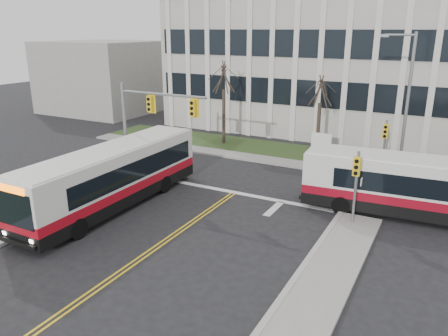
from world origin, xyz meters
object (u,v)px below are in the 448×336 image
streetlight (405,98)px  bus_cross (419,189)px  bus_main (113,178)px  directory_sign (321,144)px  newspaper_box_blue (49,198)px  newspaper_box_red (17,206)px

streetlight → bus_cross: 7.86m
bus_cross → bus_main: bearing=-71.4°
bus_cross → directory_sign: bearing=-141.6°
streetlight → bus_main: 18.68m
bus_cross → newspaper_box_blue: bus_cross is taller
newspaper_box_blue → newspaper_box_red: same height
newspaper_box_red → bus_main: bearing=18.7°
directory_sign → newspaper_box_red: size_ratio=2.11×
streetlight → newspaper_box_red: bearing=-135.9°
directory_sign → bus_main: size_ratio=0.16×
bus_cross → newspaper_box_red: (-18.61, -9.54, -1.07)m
streetlight → bus_main: size_ratio=0.76×
newspaper_box_red → newspaper_box_blue: bearing=46.6°
bus_main → newspaper_box_red: bus_main is taller
streetlight → newspaper_box_red: size_ratio=9.68×
directory_sign → newspaper_box_red: (-11.20, -17.54, -0.70)m
newspaper_box_blue → bus_cross: bearing=22.5°
streetlight → directory_sign: size_ratio=4.60×
streetlight → newspaper_box_blue: (-16.13, -14.67, -4.72)m
bus_main → newspaper_box_blue: bearing=-152.0°
directory_sign → bus_cross: size_ratio=0.17×
bus_main → bus_cross: (14.84, 6.27, -0.08)m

